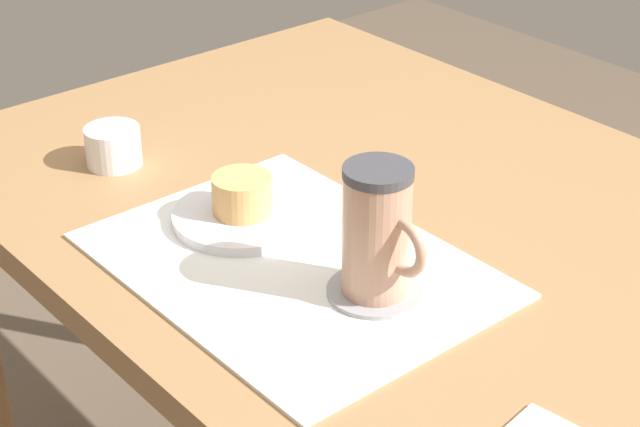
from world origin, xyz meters
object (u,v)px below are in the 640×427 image
Objects in this scene: dining_table at (435,293)px; pastry_plate at (243,216)px; sugar_bowl at (113,146)px; pastry at (242,194)px; coffee_mug at (378,231)px.

dining_table is 7.91× the size of pastry_plate.
sugar_bowl reaches higher than dining_table.
dining_table is 18.29× the size of sugar_bowl.
sugar_bowl reaches higher than pastry_plate.
dining_table is at bearing 43.43° from pastry.
pastry_plate is at bearing 0.00° from pastry.
dining_table is at bearing 108.62° from coffee_mug.
sugar_bowl is (-0.23, -0.03, -0.01)m from pastry.
coffee_mug is 1.98× the size of sugar_bowl.
dining_table is at bearing 43.43° from pastry_plate.
pastry is at bearing -176.17° from coffee_mug.
coffee_mug is (0.21, 0.01, 0.07)m from pastry_plate.
pastry is at bearing 0.00° from pastry_plate.
sugar_bowl is (-0.23, -0.03, 0.02)m from pastry_plate.
pastry reaches higher than dining_table.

